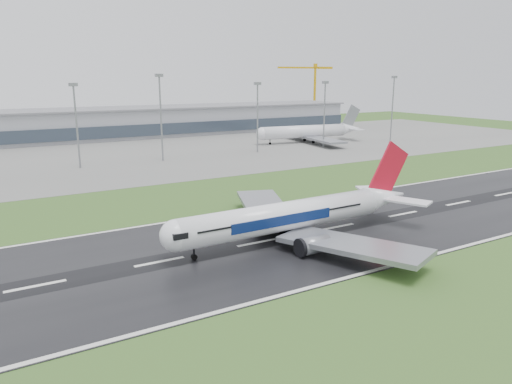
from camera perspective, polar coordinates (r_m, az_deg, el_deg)
ground at (r=118.19m, az=17.20°, el=-2.57°), size 520.00×520.00×0.00m
runway at (r=118.18m, az=17.20°, el=-2.55°), size 400.00×45.00×0.10m
apron at (r=220.58m, az=-7.26°, el=5.23°), size 400.00×130.00×0.08m
terminal at (r=275.67m, az=-12.25°, el=8.24°), size 240.00×36.00×15.00m
main_airliner at (r=94.38m, az=5.35°, el=-0.55°), size 58.98×56.25×17.18m
parked_airliner at (r=239.88m, az=6.30°, el=8.02°), size 65.42×61.85×17.38m
tower_crane at (r=346.12m, az=7.05°, el=11.65°), size 41.30×9.95×41.32m
floodmast_1 at (r=179.54m, az=-20.68°, el=7.18°), size 0.64×0.64×28.67m
floodmast_2 at (r=186.94m, az=-11.32°, el=8.49°), size 0.64×0.64×31.83m
floodmast_3 at (r=204.85m, az=0.18°, el=8.71°), size 0.64×0.64×28.57m
floodmast_4 at (r=224.99m, az=8.19°, el=9.05°), size 0.64×0.64×28.88m
floodmast_5 at (r=253.95m, az=16.02°, el=9.44°), size 0.64×0.64×31.25m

